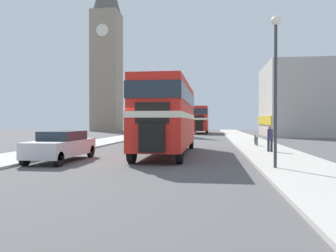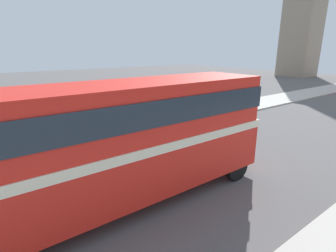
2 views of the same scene
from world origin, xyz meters
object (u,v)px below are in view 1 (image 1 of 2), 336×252
Objects in this scene: bus_distant at (200,118)px; car_parked_near at (62,145)px; pedestrian_walking at (270,137)px; bicycle_on_pavement at (256,141)px; church_tower at (107,45)px; street_lamp at (276,68)px; double_decker_bus at (168,113)px.

bus_distant reaches higher than car_parked_near.
pedestrian_walking is 5.17m from bicycle_on_pavement.
car_parked_near is 2.93× the size of pedestrian_walking.
church_tower is (-24.80, 40.06, 17.32)m from bicycle_on_pavement.
street_lamp is (-1.01, -7.01, 2.96)m from pedestrian_walking.
bus_distant reaches higher than double_decker_bus.
double_decker_bus is 1.80× the size of street_lamp.
bicycle_on_pavement is at bearing 47.23° from double_decker_bus.
bicycle_on_pavement is at bearing 91.46° from pedestrian_walking.
bicycle_on_pavement is at bearing 85.88° from street_lamp.
pedestrian_walking is (5.98, 1.18, -1.43)m from double_decker_bus.
bus_distant is (0.71, 34.97, 0.12)m from double_decker_bus.
pedestrian_walking reaches higher than bicycle_on_pavement.
car_parked_near is at bearing -74.14° from church_tower.
street_lamp reaches higher than bicycle_on_pavement.
car_parked_near is 14.70m from bicycle_on_pavement.
car_parked_near is 11.81m from pedestrian_walking.
double_decker_bus is at bearing -91.17° from bus_distant.
car_parked_near is (-4.64, -3.98, -1.68)m from double_decker_bus.
bicycle_on_pavement is 12.67m from street_lamp.
church_tower is at bearing 149.86° from bus_distant.
double_decker_bus is 0.30× the size of church_tower.
street_lamp is (9.61, -1.85, 3.20)m from car_parked_near.
bus_distant reaches higher than pedestrian_walking.
bicycle_on_pavement is (5.85, 6.32, -1.95)m from double_decker_bus.
bicycle_on_pavement is at bearing -58.25° from church_tower.
pedestrian_walking is at bearing -88.54° from bicycle_on_pavement.
bicycle_on_pavement is at bearing -79.84° from bus_distant.
pedestrian_walking is 7.67m from street_lamp.
bicycle_on_pavement is at bearing 44.49° from car_parked_near.
street_lamp is at bearing -10.89° from car_parked_near.
street_lamp is (-0.87, -12.15, 3.47)m from bicycle_on_pavement.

